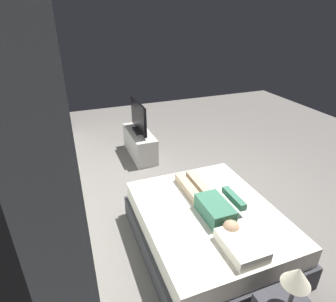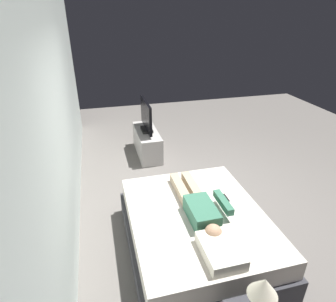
{
  "view_description": "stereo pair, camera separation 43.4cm",
  "coord_description": "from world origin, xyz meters",
  "px_view_note": "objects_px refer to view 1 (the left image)",
  "views": [
    {
      "loc": [
        -3.15,
        1.78,
        2.62
      ],
      "look_at": [
        0.44,
        0.4,
        0.69
      ],
      "focal_mm": 30.47,
      "sensor_mm": 36.0,
      "label": 1
    },
    {
      "loc": [
        -3.28,
        1.36,
        2.62
      ],
      "look_at": [
        0.44,
        0.4,
        0.69
      ],
      "focal_mm": 30.47,
      "sensor_mm": 36.0,
      "label": 2
    }
  ],
  "objects_px": {
    "remote": "(233,194)",
    "lamp": "(297,277)",
    "tv": "(139,118)",
    "tv_stand": "(140,144)",
    "bed": "(208,229)",
    "pillow": "(241,245)",
    "person": "(210,203)"
  },
  "relations": [
    {
      "from": "pillow",
      "to": "tv_stand",
      "type": "xyz_separation_m",
      "value": [
        3.27,
        0.08,
        -0.35
      ]
    },
    {
      "from": "remote",
      "to": "lamp",
      "type": "bearing_deg",
      "value": 164.54
    },
    {
      "from": "tv_stand",
      "to": "pillow",
      "type": "bearing_deg",
      "value": -178.52
    },
    {
      "from": "bed",
      "to": "person",
      "type": "relative_size",
      "value": 1.51
    },
    {
      "from": "bed",
      "to": "remote",
      "type": "xyz_separation_m",
      "value": [
        0.18,
        -0.43,
        0.29
      ]
    },
    {
      "from": "tv",
      "to": "lamp",
      "type": "height_order",
      "value": "tv"
    },
    {
      "from": "person",
      "to": "tv_stand",
      "type": "distance_m",
      "value": 2.64
    },
    {
      "from": "tv_stand",
      "to": "tv",
      "type": "relative_size",
      "value": 1.25
    },
    {
      "from": "pillow",
      "to": "remote",
      "type": "height_order",
      "value": "pillow"
    },
    {
      "from": "tv",
      "to": "lamp",
      "type": "distance_m",
      "value": 3.89
    },
    {
      "from": "pillow",
      "to": "tv_stand",
      "type": "height_order",
      "value": "pillow"
    },
    {
      "from": "remote",
      "to": "lamp",
      "type": "relative_size",
      "value": 0.36
    },
    {
      "from": "bed",
      "to": "tv",
      "type": "relative_size",
      "value": 2.17
    },
    {
      "from": "tv_stand",
      "to": "bed",
      "type": "bearing_deg",
      "value": -178.16
    },
    {
      "from": "remote",
      "to": "tv",
      "type": "distance_m",
      "value": 2.52
    },
    {
      "from": "bed",
      "to": "remote",
      "type": "bearing_deg",
      "value": -67.27
    },
    {
      "from": "bed",
      "to": "lamp",
      "type": "xyz_separation_m",
      "value": [
        -1.25,
        -0.03,
        0.59
      ]
    },
    {
      "from": "pillow",
      "to": "person",
      "type": "bearing_deg",
      "value": -2.15
    },
    {
      "from": "remote",
      "to": "tv",
      "type": "relative_size",
      "value": 0.17
    },
    {
      "from": "bed",
      "to": "tv",
      "type": "xyz_separation_m",
      "value": [
        2.64,
        0.08,
        0.52
      ]
    },
    {
      "from": "person",
      "to": "lamp",
      "type": "bearing_deg",
      "value": -179.63
    },
    {
      "from": "bed",
      "to": "person",
      "type": "distance_m",
      "value": 0.36
    },
    {
      "from": "person",
      "to": "tv",
      "type": "height_order",
      "value": "tv"
    },
    {
      "from": "person",
      "to": "lamp",
      "type": "height_order",
      "value": "lamp"
    },
    {
      "from": "remote",
      "to": "person",
      "type": "bearing_deg",
      "value": 110.47
    },
    {
      "from": "person",
      "to": "remote",
      "type": "bearing_deg",
      "value": -69.53
    },
    {
      "from": "remote",
      "to": "bed",
      "type": "bearing_deg",
      "value": 112.73
    },
    {
      "from": "pillow",
      "to": "lamp",
      "type": "height_order",
      "value": "lamp"
    },
    {
      "from": "pillow",
      "to": "person",
      "type": "distance_m",
      "value": 0.66
    },
    {
      "from": "lamp",
      "to": "person",
      "type": "bearing_deg",
      "value": 0.37
    },
    {
      "from": "pillow",
      "to": "person",
      "type": "xyz_separation_m",
      "value": [
        0.66,
        -0.02,
        0.02
      ]
    },
    {
      "from": "pillow",
      "to": "remote",
      "type": "distance_m",
      "value": 0.92
    }
  ]
}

